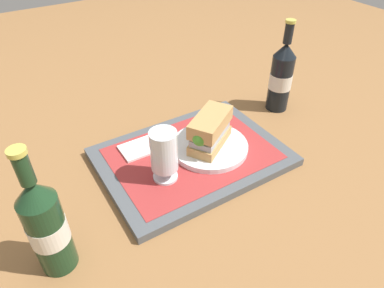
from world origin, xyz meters
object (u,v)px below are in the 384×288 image
Objects in this scene: sandwich at (210,131)px; second_bottle at (281,76)px; plate at (210,146)px; beer_glass at (164,154)px; beer_bottle at (46,225)px.

sandwich is 0.32m from second_bottle.
second_bottle reaches higher than plate.
plate is 0.71× the size of second_bottle.
plate is at bearing -180.00° from sandwich.
second_bottle is at bearing -164.89° from plate.
second_bottle is (-0.30, -0.08, 0.03)m from sandwich.
sandwich is 1.15× the size of beer_glass.
sandwich is 0.42m from beer_bottle.
sandwich is at bearing -164.87° from beer_bottle.
plate is 0.05m from sandwich.
beer_glass reaches higher than sandwich.
beer_bottle is (0.40, 0.11, 0.08)m from plate.
beer_bottle is at bearing -17.31° from sandwich.
sandwich is (0.00, 0.00, 0.05)m from plate.
sandwich is 0.14m from beer_glass.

